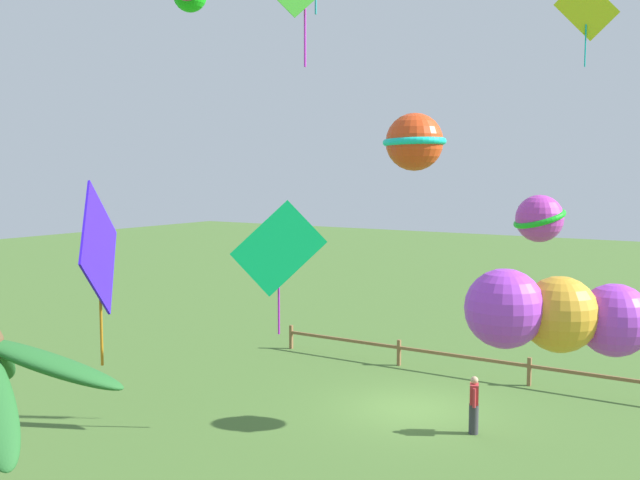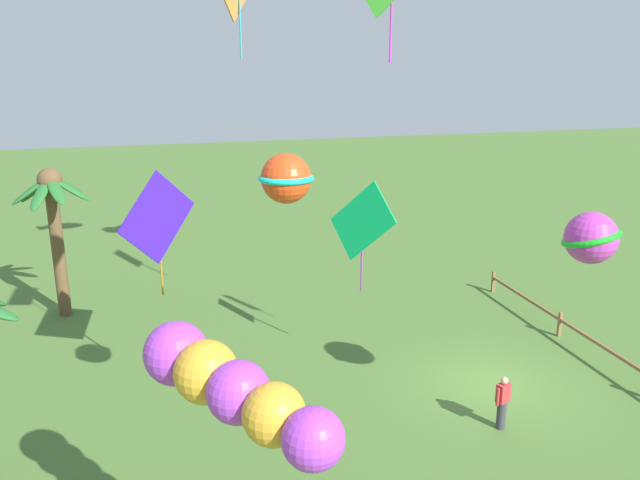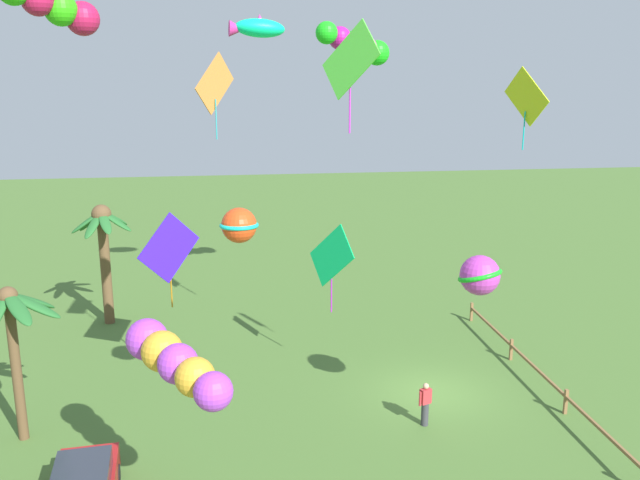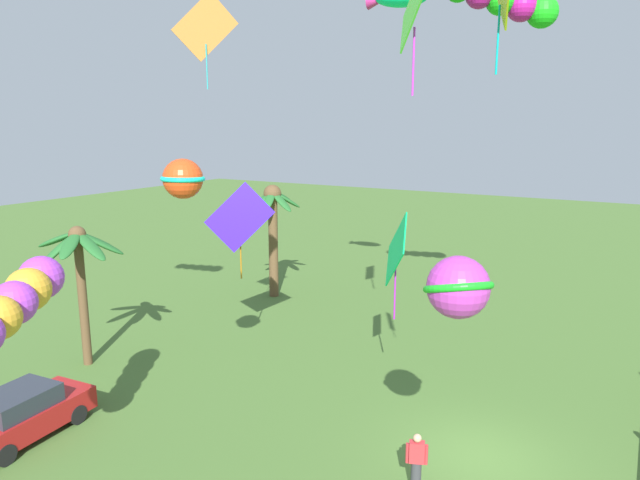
{
  "view_description": "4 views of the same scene",
  "coord_description": "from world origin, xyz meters",
  "px_view_note": "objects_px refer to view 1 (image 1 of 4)",
  "views": [
    {
      "loc": [
        -9.31,
        19.75,
        7.13
      ],
      "look_at": [
        -0.81,
        6.4,
        5.64
      ],
      "focal_mm": 41.7,
      "sensor_mm": 36.0,
      "label": 1
    },
    {
      "loc": [
        -16.32,
        10.09,
        10.16
      ],
      "look_at": [
        -0.95,
        5.87,
        5.51
      ],
      "focal_mm": 36.19,
      "sensor_mm": 36.0,
      "label": 2
    },
    {
      "loc": [
        -22.99,
        7.58,
        11.97
      ],
      "look_at": [
        -0.35,
        4.43,
        6.35
      ],
      "focal_mm": 37.69,
      "sensor_mm": 36.0,
      "label": 3
    },
    {
      "loc": [
        -14.52,
        -3.39,
        9.06
      ],
      "look_at": [
        -0.5,
        4.81,
        5.75
      ],
      "focal_mm": 32.02,
      "sensor_mm": 36.0,
      "label": 4
    }
  ],
  "objects_px": {
    "spectator_0": "(474,404)",
    "kite_ball_9": "(414,142)",
    "kite_ball_0": "(540,219)",
    "kite_tube_5": "(600,319)",
    "kite_diamond_2": "(278,250)",
    "kite_diamond_8": "(587,10)",
    "kite_diamond_7": "(99,250)"
  },
  "relations": [
    {
      "from": "kite_diamond_7",
      "to": "kite_diamond_8",
      "type": "xyz_separation_m",
      "value": [
        -6.62,
        -10.78,
        5.77
      ]
    },
    {
      "from": "kite_diamond_8",
      "to": "kite_diamond_7",
      "type": "bearing_deg",
      "value": 58.44
    },
    {
      "from": "kite_tube_5",
      "to": "kite_ball_9",
      "type": "height_order",
      "value": "kite_ball_9"
    },
    {
      "from": "kite_diamond_7",
      "to": "spectator_0",
      "type": "bearing_deg",
      "value": -116.65
    },
    {
      "from": "spectator_0",
      "to": "kite_diamond_2",
      "type": "height_order",
      "value": "kite_diamond_2"
    },
    {
      "from": "kite_ball_0",
      "to": "kite_diamond_2",
      "type": "height_order",
      "value": "kite_ball_0"
    },
    {
      "from": "kite_tube_5",
      "to": "kite_diamond_7",
      "type": "relative_size",
      "value": 0.97
    },
    {
      "from": "kite_ball_0",
      "to": "kite_ball_9",
      "type": "distance_m",
      "value": 7.71
    },
    {
      "from": "kite_diamond_8",
      "to": "kite_ball_9",
      "type": "distance_m",
      "value": 9.07
    },
    {
      "from": "spectator_0",
      "to": "kite_diamond_8",
      "type": "xyz_separation_m",
      "value": [
        -2.17,
        -1.91,
        10.54
      ]
    },
    {
      "from": "kite_tube_5",
      "to": "kite_diamond_8",
      "type": "relative_size",
      "value": 1.52
    },
    {
      "from": "spectator_0",
      "to": "kite_tube_5",
      "type": "relative_size",
      "value": 0.44
    },
    {
      "from": "kite_diamond_8",
      "to": "kite_ball_9",
      "type": "relative_size",
      "value": 1.87
    },
    {
      "from": "kite_diamond_2",
      "to": "kite_ball_9",
      "type": "distance_m",
      "value": 7.3
    },
    {
      "from": "kite_ball_9",
      "to": "kite_diamond_2",
      "type": "bearing_deg",
      "value": -32.78
    },
    {
      "from": "spectator_0",
      "to": "kite_diamond_7",
      "type": "height_order",
      "value": "kite_diamond_7"
    },
    {
      "from": "kite_ball_0",
      "to": "kite_tube_5",
      "type": "distance_m",
      "value": 9.95
    },
    {
      "from": "kite_diamond_2",
      "to": "kite_diamond_8",
      "type": "bearing_deg",
      "value": -146.28
    },
    {
      "from": "spectator_0",
      "to": "kite_diamond_2",
      "type": "relative_size",
      "value": 0.44
    },
    {
      "from": "kite_ball_0",
      "to": "kite_diamond_7",
      "type": "xyz_separation_m",
      "value": [
        5.74,
        10.07,
        -0.26
      ]
    },
    {
      "from": "kite_ball_0",
      "to": "kite_diamond_2",
      "type": "relative_size",
      "value": 0.54
    },
    {
      "from": "kite_ball_9",
      "to": "spectator_0",
      "type": "bearing_deg",
      "value": -79.98
    },
    {
      "from": "kite_diamond_8",
      "to": "kite_diamond_2",
      "type": "bearing_deg",
      "value": 33.72
    },
    {
      "from": "kite_diamond_2",
      "to": "kite_tube_5",
      "type": "relative_size",
      "value": 1.02
    },
    {
      "from": "kite_diamond_8",
      "to": "kite_ball_9",
      "type": "xyz_separation_m",
      "value": [
        1.06,
        8.21,
        -3.7
      ]
    },
    {
      "from": "spectator_0",
      "to": "kite_diamond_7",
      "type": "relative_size",
      "value": 0.43
    },
    {
      "from": "kite_diamond_2",
      "to": "kite_ball_9",
      "type": "height_order",
      "value": "kite_ball_9"
    },
    {
      "from": "spectator_0",
      "to": "kite_diamond_2",
      "type": "distance_m",
      "value": 6.75
    },
    {
      "from": "kite_tube_5",
      "to": "kite_ball_9",
      "type": "xyz_separation_m",
      "value": [
        3.71,
        -1.77,
        2.58
      ]
    },
    {
      "from": "kite_ball_0",
      "to": "kite_diamond_8",
      "type": "relative_size",
      "value": 0.84
    },
    {
      "from": "spectator_0",
      "to": "kite_ball_9",
      "type": "xyz_separation_m",
      "value": [
        -1.11,
        6.3,
        6.83
      ]
    },
    {
      "from": "kite_ball_9",
      "to": "kite_diamond_8",
      "type": "bearing_deg",
      "value": -97.35
    }
  ]
}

